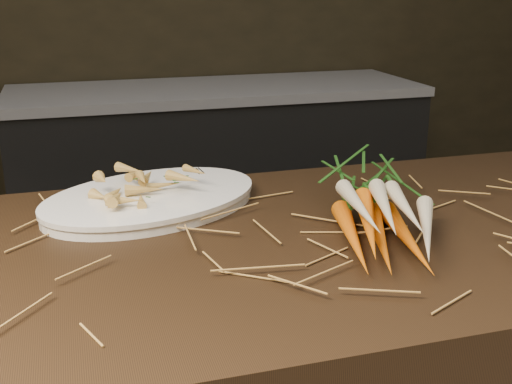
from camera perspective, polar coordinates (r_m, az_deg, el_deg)
back_counter at (r=2.99m, az=-3.33°, el=1.43°), size 1.82×0.62×0.84m
straw_bedding at (r=1.04m, az=3.94°, el=-3.29°), size 1.40×0.60×0.02m
root_veg_bunch at (r=1.11m, az=10.19°, el=-0.22°), size 0.27×0.49×0.09m
serving_platter at (r=1.18m, az=-9.29°, el=-0.81°), size 0.48×0.41×0.02m
roasted_veg_heap at (r=1.17m, az=-9.38°, el=0.74°), size 0.24×0.21×0.05m
serving_fork at (r=1.23m, az=-3.09°, el=0.92°), size 0.03×0.15×0.00m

